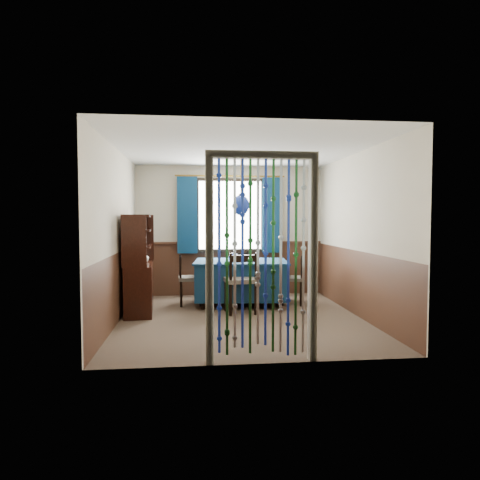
{
  "coord_description": "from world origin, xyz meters",
  "views": [
    {
      "loc": [
        -0.69,
        -6.28,
        1.5
      ],
      "look_at": [
        0.05,
        0.66,
        1.14
      ],
      "focal_mm": 32.0,
      "sensor_mm": 36.0,
      "label": 1
    }
  ],
  "objects": [
    {
      "name": "wall_back",
      "position": [
        0.0,
        2.0,
        1.25
      ],
      "size": [
        3.6,
        0.0,
        3.6
      ],
      "primitive_type": "plane",
      "rotation": [
        1.57,
        0.0,
        0.0
      ],
      "color": "beige",
      "rests_on": "ground"
    },
    {
      "name": "chair_left",
      "position": [
        -0.79,
        1.08,
        0.46
      ],
      "size": [
        0.42,
        0.44,
        0.86
      ],
      "rotation": [
        0.0,
        0.0,
        -1.53
      ],
      "color": "black",
      "rests_on": "floor"
    },
    {
      "name": "wainscot_front",
      "position": [
        0.0,
        -1.99,
        0.5
      ],
      "size": [
        3.6,
        0.0,
        3.6
      ],
      "primitive_type": "plane",
      "rotation": [
        -1.57,
        0.0,
        0.0
      ],
      "color": "#47291B",
      "rests_on": "ground"
    },
    {
      "name": "chair_right",
      "position": [
        1.02,
        0.95,
        0.44
      ],
      "size": [
        0.48,
        0.5,
        0.83
      ],
      "rotation": [
        0.0,
        0.0,
        1.31
      ],
      "color": "black",
      "rests_on": "floor"
    },
    {
      "name": "wall_front",
      "position": [
        0.0,
        -2.0,
        1.25
      ],
      "size": [
        3.6,
        0.0,
        3.6
      ],
      "primitive_type": "plane",
      "rotation": [
        -1.57,
        0.0,
        0.0
      ],
      "color": "beige",
      "rests_on": "ground"
    },
    {
      "name": "doorway",
      "position": [
        0.0,
        -1.94,
        1.05
      ],
      "size": [
        1.16,
        0.12,
        2.18
      ],
      "primitive_type": null,
      "color": "silver",
      "rests_on": "ground"
    },
    {
      "name": "wainscot_back",
      "position": [
        0.0,
        1.99,
        0.5
      ],
      "size": [
        3.6,
        0.0,
        3.6
      ],
      "primitive_type": "plane",
      "rotation": [
        1.57,
        0.0,
        0.0
      ],
      "color": "#47291B",
      "rests_on": "ground"
    },
    {
      "name": "ceiling",
      "position": [
        0.0,
        0.0,
        2.5
      ],
      "size": [
        4.0,
        4.0,
        0.0
      ],
      "primitive_type": "plane",
      "rotation": [
        3.14,
        0.0,
        0.0
      ],
      "color": "silver",
      "rests_on": "ground"
    },
    {
      "name": "wainscot_right",
      "position": [
        1.79,
        0.0,
        0.5
      ],
      "size": [
        0.0,
        4.0,
        4.0
      ],
      "primitive_type": "plane",
      "rotation": [
        1.57,
        0.0,
        -1.57
      ],
      "color": "#47291B",
      "rests_on": "ground"
    },
    {
      "name": "window",
      "position": [
        0.0,
        1.95,
        1.55
      ],
      "size": [
        1.32,
        0.12,
        1.42
      ],
      "primitive_type": "cube",
      "color": "black",
      "rests_on": "wall_back"
    },
    {
      "name": "wall_right",
      "position": [
        1.8,
        0.0,
        1.25
      ],
      "size": [
        0.0,
        4.0,
        4.0
      ],
      "primitive_type": "plane",
      "rotation": [
        1.57,
        0.0,
        -1.57
      ],
      "color": "beige",
      "rests_on": "ground"
    },
    {
      "name": "wainscot_left",
      "position": [
        -1.79,
        0.0,
        0.5
      ],
      "size": [
        0.0,
        4.0,
        4.0
      ],
      "primitive_type": "plane",
      "rotation": [
        1.57,
        0.0,
        1.57
      ],
      "color": "#47291B",
      "rests_on": "ground"
    },
    {
      "name": "sideboard",
      "position": [
        -1.57,
        0.61,
        0.55
      ],
      "size": [
        0.5,
        1.21,
        1.55
      ],
      "rotation": [
        0.0,
        0.0,
        0.08
      ],
      "color": "black",
      "rests_on": "floor"
    },
    {
      "name": "vase_table",
      "position": [
        -0.02,
        0.91,
        0.85
      ],
      "size": [
        0.21,
        0.21,
        0.17
      ],
      "primitive_type": "imported",
      "rotation": [
        0.0,
        0.0,
        0.33
      ],
      "color": "navy",
      "rests_on": "dining_table"
    },
    {
      "name": "wall_left",
      "position": [
        -1.8,
        0.0,
        1.25
      ],
      "size": [
        0.0,
        4.0,
        4.0
      ],
      "primitive_type": "plane",
      "rotation": [
        1.57,
        0.0,
        1.57
      ],
      "color": "beige",
      "rests_on": "ground"
    },
    {
      "name": "bowl_shelf",
      "position": [
        -1.51,
        0.43,
        1.09
      ],
      "size": [
        0.2,
        0.2,
        0.05
      ],
      "primitive_type": "imported",
      "rotation": [
        0.0,
        0.0,
        0.01
      ],
      "color": "beige",
      "rests_on": "sideboard"
    },
    {
      "name": "vase_sideboard",
      "position": [
        -1.51,
        0.81,
        0.87
      ],
      "size": [
        0.21,
        0.21,
        0.19
      ],
      "primitive_type": "imported",
      "rotation": [
        0.0,
        0.0,
        0.2
      ],
      "color": "beige",
      "rests_on": "sideboard"
    },
    {
      "name": "chair_far",
      "position": [
        0.16,
        1.68,
        0.46
      ],
      "size": [
        0.47,
        0.45,
        0.87
      ],
      "rotation": [
        0.0,
        0.0,
        3.25
      ],
      "color": "black",
      "rests_on": "floor"
    },
    {
      "name": "dining_table",
      "position": [
        0.11,
        1.02,
        0.44
      ],
      "size": [
        1.67,
        1.23,
        0.76
      ],
      "rotation": [
        0.0,
        0.0,
        -0.09
      ],
      "color": "#0F2E4D",
      "rests_on": "floor"
    },
    {
      "name": "chair_near",
      "position": [
        0.03,
        0.33,
        0.51
      ],
      "size": [
        0.53,
        0.51,
        0.97
      ],
      "rotation": [
        0.0,
        0.0,
        0.12
      ],
      "color": "black",
      "rests_on": "floor"
    },
    {
      "name": "pendant_lamp",
      "position": [
        0.11,
        1.02,
        1.72
      ],
      "size": [
        0.29,
        0.29,
        0.96
      ],
      "color": "olive",
      "rests_on": "ceiling"
    },
    {
      "name": "floor",
      "position": [
        0.0,
        0.0,
        0.0
      ],
      "size": [
        4.0,
        4.0,
        0.0
      ],
      "primitive_type": "plane",
      "color": "brown",
      "rests_on": "ground"
    }
  ]
}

